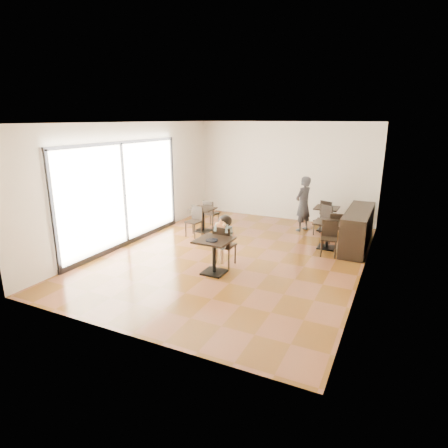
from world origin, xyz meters
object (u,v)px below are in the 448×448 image
Objects in this scene: cafe_table_mid at (327,235)px; chair_back_a at (328,214)px; child at (225,240)px; chair_left_a at (211,213)px; chair_back_b at (322,221)px; cafe_table_back at (326,219)px; child_table at (214,256)px; adult_patron at (303,204)px; chair_mid_b at (329,239)px; chair_left_b at (194,222)px; child_chair at (225,245)px; cafe_table_left at (203,220)px; chair_mid_a at (337,228)px.

cafe_table_mid is 2.00m from chair_back_a.
chair_back_a is at bearing 69.58° from child.
chair_back_b is at bearing -161.25° from chair_left_a.
child_table is at bearing -109.56° from cafe_table_back.
adult_patron is (0.91, 4.08, 0.43)m from child_table.
chair_mid_b is (2.04, 2.21, 0.04)m from child_table.
adult_patron is 2.22m from chair_mid_b.
chair_back_a reaches higher than child_table.
chair_back_b is (0.65, -0.25, -0.39)m from adult_patron.
cafe_table_back is at bearing 136.73° from adult_patron.
child is 1.39× the size of chair_left_b.
adult_patron is (0.91, 3.53, 0.35)m from child_chair.
chair_left_a is (-3.66, 0.47, 0.07)m from cafe_table_mid.
chair_left_a is 0.99× the size of chair_back_b.
cafe_table_mid is at bearing -50.10° from chair_back_b.
child_chair is at bearing -50.54° from cafe_table_left.
chair_left_b is at bearing 137.96° from child.
child_chair is at bearing -130.64° from cafe_table_mid.
cafe_table_mid is 0.83× the size of chair_left_a.
child_table is 3.89m from chair_mid_a.
chair_mid_b is (3.80, -0.47, 0.07)m from cafe_table_left.
chair_mid_b is at bearing 122.97° from chair_back_a.
child is at bearing -149.52° from chair_mid_b.
child is 1.39× the size of chair_left_a.
cafe_table_back is (-0.34, 1.61, 0.00)m from cafe_table_mid.
child is 4.14m from cafe_table_back.
child_table is 0.56m from child_chair.
chair_left_a reaches higher than cafe_table_left.
chair_back_b reaches higher than chair_mid_b.
cafe_table_left is 0.82× the size of chair_back_a.
child_table is 3.21m from cafe_table_left.
chair_mid_b reaches higher than child_table.
chair_mid_a reaches higher than child_table.
child reaches higher than child_table.
child_chair reaches higher than cafe_table_left.
chair_left_a is at bearing -147.92° from chair_back_b.
child reaches higher than chair_left_b.
chair_back_a reaches higher than chair_left_a.
child_table is 3.35m from cafe_table_mid.
chair_back_b is (3.31, 1.69, 0.00)m from chair_left_b.
chair_back_b reaches higher than cafe_table_mid.
cafe_table_back is at bearing 27.05° from cafe_table_left.
child is 3.21m from chair_left_a.
child_table is 0.83× the size of child_chair.
chair_mid_a is (0.15, 0.55, 0.07)m from cafe_table_mid.
cafe_table_mid is 0.82× the size of chair_back_a.
chair_back_a is (1.56, 4.18, -0.04)m from child_chair.
cafe_table_left is at bearing 53.60° from chair_back_a.
cafe_table_mid is (1.90, 2.21, -0.11)m from child_chair.
chair_mid_b is at bearing 47.27° from child_table.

